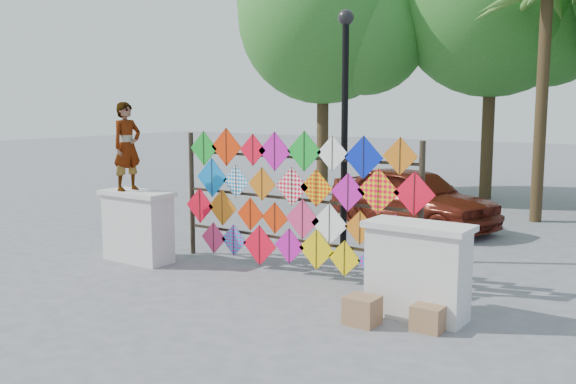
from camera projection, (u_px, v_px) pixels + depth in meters
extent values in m
plane|color=gray|center=(264.00, 282.00, 10.28)|extent=(80.00, 80.00, 0.00)
cube|color=silver|center=(138.00, 228.00, 11.56)|extent=(1.30, 0.55, 1.20)
cube|color=silver|center=(137.00, 193.00, 11.47)|extent=(1.40, 0.65, 0.08)
cube|color=silver|center=(417.00, 273.00, 8.50)|extent=(1.30, 0.55, 1.20)
cube|color=silver|center=(419.00, 226.00, 8.41)|extent=(1.40, 0.65, 0.08)
cylinder|color=black|center=(192.00, 194.00, 12.07)|extent=(0.09, 0.09, 2.30)
cylinder|color=black|center=(421.00, 219.00, 9.47)|extent=(0.09, 0.09, 2.30)
cube|color=black|center=(292.00, 240.00, 10.85)|extent=(4.60, 0.04, 0.04)
cube|color=black|center=(292.00, 199.00, 10.75)|extent=(4.60, 0.04, 0.04)
cube|color=black|center=(292.00, 157.00, 10.66)|extent=(4.60, 0.04, 0.04)
cube|color=green|center=(204.00, 148.00, 11.69)|extent=(0.64, 0.01, 0.64)
cube|color=black|center=(203.00, 148.00, 11.68)|extent=(0.01, 0.01, 0.62)
cube|color=red|center=(226.00, 147.00, 11.38)|extent=(0.68, 0.01, 0.68)
cube|color=black|center=(226.00, 147.00, 11.37)|extent=(0.01, 0.01, 0.67)
cube|color=#FE0B27|center=(253.00, 150.00, 11.04)|extent=(0.56, 0.01, 0.56)
cube|color=black|center=(252.00, 150.00, 11.03)|extent=(0.01, 0.01, 0.55)
cube|color=#CE13A2|center=(275.00, 151.00, 10.78)|extent=(0.67, 0.01, 0.67)
cube|color=black|center=(274.00, 151.00, 10.77)|extent=(0.01, 0.01, 0.66)
cube|color=green|center=(304.00, 151.00, 10.44)|extent=(0.67, 0.01, 0.67)
cube|color=black|center=(304.00, 151.00, 10.43)|extent=(0.01, 0.01, 0.66)
cube|color=white|center=(332.00, 153.00, 10.14)|extent=(0.58, 0.01, 0.58)
cube|color=black|center=(332.00, 154.00, 10.13)|extent=(0.01, 0.01, 0.57)
cube|color=#071EB9|center=(363.00, 157.00, 9.83)|extent=(0.67, 0.01, 0.67)
cube|color=black|center=(363.00, 158.00, 9.82)|extent=(0.01, 0.01, 0.66)
cube|color=orange|center=(400.00, 156.00, 9.48)|extent=(0.57, 0.01, 0.57)
cube|color=black|center=(400.00, 156.00, 9.47)|extent=(0.01, 0.01, 0.56)
cube|color=#0978D0|center=(212.00, 178.00, 11.60)|extent=(0.71, 0.01, 0.71)
cube|color=black|center=(212.00, 178.00, 11.59)|extent=(0.01, 0.01, 0.70)
cube|color=#0978D0|center=(236.00, 182.00, 11.29)|extent=(0.59, 0.01, 0.59)
cube|color=black|center=(236.00, 182.00, 11.28)|extent=(0.01, 0.01, 0.58)
cube|color=orange|center=(262.00, 184.00, 10.96)|extent=(0.58, 0.01, 0.58)
cube|color=black|center=(262.00, 184.00, 10.95)|extent=(0.01, 0.01, 0.57)
cube|color=#FE0B27|center=(292.00, 186.00, 10.61)|extent=(0.65, 0.01, 0.65)
cube|color=black|center=(292.00, 187.00, 10.60)|extent=(0.01, 0.01, 0.64)
cube|color=yellow|center=(316.00, 188.00, 10.34)|extent=(0.62, 0.01, 0.62)
cube|color=black|center=(316.00, 188.00, 10.33)|extent=(0.01, 0.01, 0.61)
cube|color=#CE13A2|center=(348.00, 192.00, 10.01)|extent=(0.61, 0.01, 0.61)
cube|color=black|center=(348.00, 192.00, 10.00)|extent=(0.01, 0.01, 0.60)
cube|color=yellow|center=(378.00, 191.00, 9.70)|extent=(0.71, 0.01, 0.71)
cube|color=black|center=(378.00, 191.00, 9.69)|extent=(0.01, 0.01, 0.70)
cube|color=#FE0B27|center=(414.00, 194.00, 9.37)|extent=(0.66, 0.01, 0.66)
cube|color=black|center=(414.00, 194.00, 9.36)|extent=(0.01, 0.01, 0.65)
cube|color=#FE0B27|center=(200.00, 205.00, 11.80)|extent=(0.66, 0.01, 0.66)
cube|color=black|center=(199.00, 206.00, 11.79)|extent=(0.01, 0.01, 0.64)
cube|color=orange|center=(222.00, 208.00, 11.49)|extent=(0.66, 0.01, 0.66)
cube|color=black|center=(222.00, 208.00, 11.48)|extent=(0.01, 0.01, 0.64)
cube|color=red|center=(250.00, 214.00, 11.13)|extent=(0.58, 0.01, 0.58)
cube|color=black|center=(250.00, 214.00, 11.12)|extent=(0.01, 0.01, 0.57)
cube|color=red|center=(275.00, 218.00, 10.84)|extent=(0.55, 0.01, 0.55)
cube|color=black|center=(274.00, 218.00, 10.83)|extent=(0.01, 0.01, 0.54)
cube|color=#E8326C|center=(302.00, 219.00, 10.51)|extent=(0.67, 0.01, 0.67)
cube|color=black|center=(302.00, 219.00, 10.50)|extent=(0.01, 0.01, 0.65)
cube|color=white|center=(329.00, 224.00, 10.22)|extent=(0.68, 0.01, 0.68)
cube|color=black|center=(329.00, 224.00, 10.21)|extent=(0.01, 0.01, 0.67)
cube|color=orange|center=(360.00, 228.00, 9.91)|extent=(0.54, 0.01, 0.54)
cube|color=black|center=(360.00, 228.00, 9.90)|extent=(0.01, 0.01, 0.53)
cube|color=#E8326C|center=(395.00, 233.00, 9.58)|extent=(0.58, 0.01, 0.58)
cube|color=black|center=(394.00, 233.00, 9.57)|extent=(0.01, 0.01, 0.57)
cube|color=#E8326C|center=(214.00, 238.00, 11.64)|extent=(0.58, 0.01, 0.58)
cube|color=black|center=(213.00, 238.00, 11.63)|extent=(0.01, 0.01, 0.57)
cube|color=#0CB5C2|center=(234.00, 240.00, 11.37)|extent=(0.57, 0.01, 0.57)
cube|color=black|center=(233.00, 240.00, 11.36)|extent=(0.01, 0.01, 0.56)
cube|color=#FE0B27|center=(260.00, 245.00, 11.04)|extent=(0.71, 0.01, 0.71)
cube|color=black|center=(259.00, 245.00, 11.03)|extent=(0.01, 0.01, 0.70)
cube|color=#CE13A2|center=(289.00, 246.00, 10.68)|extent=(0.60, 0.01, 0.60)
cube|color=black|center=(289.00, 246.00, 10.67)|extent=(0.01, 0.01, 0.59)
cube|color=yellow|center=(316.00, 250.00, 10.38)|extent=(0.67, 0.01, 0.67)
cube|color=black|center=(316.00, 250.00, 10.37)|extent=(0.01, 0.01, 0.66)
cube|color=yellow|center=(344.00, 258.00, 10.09)|extent=(0.58, 0.01, 0.58)
cube|color=black|center=(344.00, 259.00, 10.08)|extent=(0.01, 0.01, 0.57)
cube|color=#0978D0|center=(377.00, 263.00, 9.76)|extent=(0.68, 0.01, 0.68)
cube|color=black|center=(377.00, 263.00, 9.75)|extent=(0.01, 0.01, 0.66)
cube|color=red|center=(409.00, 264.00, 9.46)|extent=(0.74, 0.01, 0.74)
cube|color=black|center=(408.00, 264.00, 9.45)|extent=(0.01, 0.01, 0.73)
cylinder|color=#46351E|center=(323.00, 133.00, 19.87)|extent=(0.36, 0.36, 3.85)
sphere|color=#235D1D|center=(323.00, 18.00, 19.39)|extent=(5.20, 5.20, 5.20)
sphere|color=#235D1D|center=(366.00, 33.00, 18.97)|extent=(3.64, 3.64, 3.64)
sphere|color=#235D1D|center=(291.00, 2.00, 19.75)|extent=(3.38, 3.38, 3.38)
cylinder|color=#46351E|center=(488.00, 130.00, 18.93)|extent=(0.36, 0.36, 4.12)
sphere|color=#235D1D|center=(546.00, 17.00, 17.94)|extent=(3.92, 3.92, 3.92)
cylinder|color=#46351E|center=(541.00, 107.00, 15.15)|extent=(0.28, 0.28, 5.50)
cone|color=#2A7025|center=(556.00, 3.00, 15.54)|extent=(0.44, 1.82, 1.16)
cone|color=#2A7025|center=(526.00, 4.00, 15.69)|extent=(1.60, 1.60, 1.16)
cone|color=#2A7025|center=(508.00, 2.00, 15.32)|extent=(1.82, 0.44, 1.16)
imported|color=#99999E|center=(127.00, 146.00, 11.48)|extent=(0.42, 0.60, 1.58)
imported|color=#5B1A0F|center=(412.00, 197.00, 14.68)|extent=(4.45, 2.73, 1.41)
cylinder|color=black|center=(344.00, 145.00, 11.44)|extent=(0.12, 0.12, 4.20)
sphere|color=black|center=(346.00, 17.00, 11.14)|extent=(0.28, 0.28, 0.28)
cube|color=#936C47|center=(362.00, 310.00, 8.29)|extent=(0.41, 0.37, 0.37)
cube|color=#936C47|center=(429.00, 318.00, 8.07)|extent=(0.38, 0.35, 0.32)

